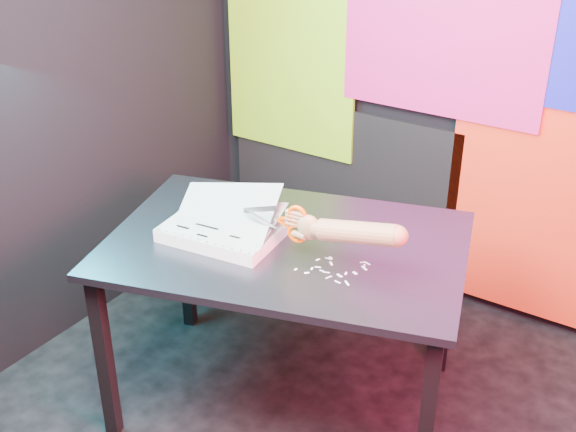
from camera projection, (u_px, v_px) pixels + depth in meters
The scene contains 7 objects.
room at pixel (322, 142), 1.93m from camera, with size 3.01×3.01×2.71m.
backdrop at pixel (502, 125), 3.17m from camera, with size 2.88×0.05×2.08m.
work_table at pixel (286, 260), 2.71m from camera, with size 1.51×1.21×0.75m.
printout_stack at pixel (224, 229), 2.69m from camera, with size 0.47×0.35×0.22m.
scissors at pixel (293, 223), 2.52m from camera, with size 0.26×0.03×0.15m.
hand_forearm at pixel (349, 232), 2.41m from camera, with size 0.44×0.10×0.14m.
paper_clippings at pixel (338, 270), 2.49m from camera, with size 0.21×0.19×0.00m.
Camera 1 is at (0.91, -1.56, 2.07)m, focal length 45.00 mm.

